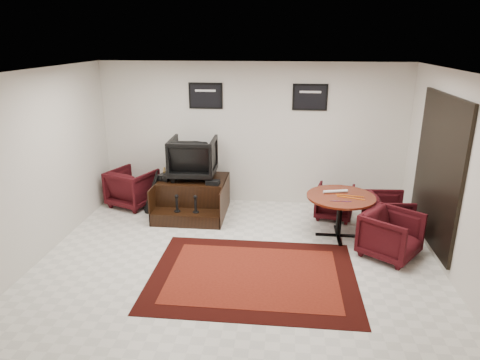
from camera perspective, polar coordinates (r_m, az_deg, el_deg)
name	(u,v)px	position (r m, az deg, el deg)	size (l,w,h in m)	color
ground	(238,260)	(6.63, -0.26, -10.59)	(6.00, 6.00, 0.00)	beige
room_shell	(268,145)	(6.06, 3.69, 4.72)	(6.02, 5.02, 2.81)	beige
area_rug	(253,275)	(6.24, 1.76, -12.59)	(2.90, 2.18, 0.01)	black
shine_podium	(193,197)	(8.27, -6.28, -2.30)	(1.29, 1.32, 0.66)	black
shine_chair	(193,156)	(8.15, -6.27, 3.25)	(0.85, 0.79, 0.87)	black
shoes_pair	(166,177)	(8.22, -9.80, 0.45)	(0.31, 0.35, 0.11)	black
polish_kit	(213,182)	(7.83, -3.64, -0.33)	(0.24, 0.16, 0.08)	black
umbrella_black	(152,194)	(8.27, -11.61, -1.78)	(0.31, 0.12, 0.82)	black
umbrella_hooked	(152,190)	(8.37, -11.66, -1.33)	(0.33, 0.12, 0.88)	black
armchair_side	(132,186)	(8.79, -14.15, -0.75)	(0.80, 0.75, 0.82)	black
meeting_table	(341,201)	(7.29, 13.26, -2.71)	(1.13, 1.13, 0.74)	#4D150B
table_chair_back	(335,200)	(8.17, 12.50, -2.67)	(0.66, 0.62, 0.68)	black
table_chair_window	(388,211)	(7.86, 19.13, -3.93)	(0.71, 0.66, 0.73)	black
table_chair_corner	(391,233)	(6.96, 19.50, -6.65)	(0.77, 0.72, 0.79)	black
paper_roll	(335,191)	(7.37, 12.61, -1.49)	(0.05, 0.05, 0.42)	silver
table_clutter	(348,198)	(7.19, 14.26, -2.28)	(0.57, 0.32, 0.01)	#D1610B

